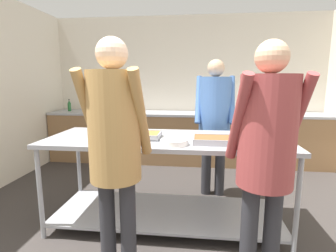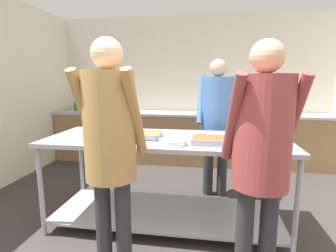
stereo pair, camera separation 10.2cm
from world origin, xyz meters
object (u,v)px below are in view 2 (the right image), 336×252
at_px(broccoli_bowl, 249,131).
at_px(water_bottle, 75,105).
at_px(plate_stack, 173,142).
at_px(cook_behind_counter, 217,114).
at_px(guest_serving_right, 262,145).
at_px(guest_serving_left, 110,138).
at_px(serving_tray_vegetables, 137,135).
at_px(serving_tray_roast, 216,141).
at_px(sauce_pan, 101,128).

xyz_separation_m(broccoli_bowl, water_bottle, (-2.95, 1.85, 0.05)).
height_order(plate_stack, broccoli_bowl, broccoli_bowl).
bearing_deg(cook_behind_counter, guest_serving_right, -81.42).
height_order(guest_serving_left, water_bottle, guest_serving_left).
relative_size(serving_tray_vegetables, guest_serving_left, 0.26).
relative_size(broccoli_bowl, water_bottle, 0.91).
distance_m(plate_stack, water_bottle, 3.29).
height_order(serving_tray_roast, guest_serving_left, guest_serving_left).
distance_m(guest_serving_right, water_bottle, 4.11).
relative_size(plate_stack, guest_serving_right, 0.15).
bearing_deg(broccoli_bowl, serving_tray_roast, -126.94).
xyz_separation_m(serving_tray_roast, broccoli_bowl, (0.35, 0.47, 0.01)).
xyz_separation_m(cook_behind_counter, water_bottle, (-2.62, 1.36, -0.06)).
distance_m(serving_tray_vegetables, cook_behind_counter, 1.16).
bearing_deg(guest_serving_left, water_bottle, 121.84).
bearing_deg(guest_serving_right, serving_tray_vegetables, 143.82).
relative_size(guest_serving_left, cook_behind_counter, 1.01).
bearing_deg(cook_behind_counter, plate_stack, -110.90).
bearing_deg(guest_serving_right, guest_serving_left, -177.35).
relative_size(guest_serving_left, guest_serving_right, 1.02).
bearing_deg(guest_serving_right, cook_behind_counter, 98.58).
xyz_separation_m(sauce_pan, broccoli_bowl, (1.57, 0.17, -0.01)).
xyz_separation_m(guest_serving_left, cook_behind_counter, (0.76, 1.64, -0.02)).
relative_size(guest_serving_left, water_bottle, 7.96).
bearing_deg(plate_stack, sauce_pan, 154.06).
distance_m(broccoli_bowl, cook_behind_counter, 0.60).
distance_m(guest_serving_left, water_bottle, 3.53).
relative_size(serving_tray_vegetables, guest_serving_right, 0.26).
bearing_deg(sauce_pan, serving_tray_roast, -13.87).
bearing_deg(sauce_pan, guest_serving_right, -32.00).
distance_m(broccoli_bowl, water_bottle, 3.48).
relative_size(sauce_pan, water_bottle, 1.75).
height_order(guest_serving_right, water_bottle, guest_serving_right).
bearing_deg(plate_stack, guest_serving_right, -38.82).
bearing_deg(broccoli_bowl, cook_behind_counter, 123.37).
bearing_deg(water_bottle, broccoli_bowl, -32.18).
xyz_separation_m(sauce_pan, guest_serving_right, (1.49, -0.93, 0.10)).
bearing_deg(serving_tray_vegetables, guest_serving_right, -36.18).
height_order(serving_tray_vegetables, serving_tray_roast, same).
bearing_deg(broccoli_bowl, sauce_pan, -173.95).
bearing_deg(serving_tray_vegetables, guest_serving_left, -87.40).
height_order(sauce_pan, water_bottle, water_bottle).
xyz_separation_m(broccoli_bowl, guest_serving_left, (-1.08, -1.14, 0.13)).
bearing_deg(guest_serving_left, broccoli_bowl, 46.52).
bearing_deg(guest_serving_right, water_bottle, 134.12).
bearing_deg(water_bottle, serving_tray_vegetables, -50.23).
relative_size(sauce_pan, broccoli_bowl, 1.92).
xyz_separation_m(serving_tray_vegetables, water_bottle, (-1.83, 2.19, 0.07)).
relative_size(broccoli_bowl, guest_serving_left, 0.11).
height_order(serving_tray_vegetables, guest_serving_left, guest_serving_left).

